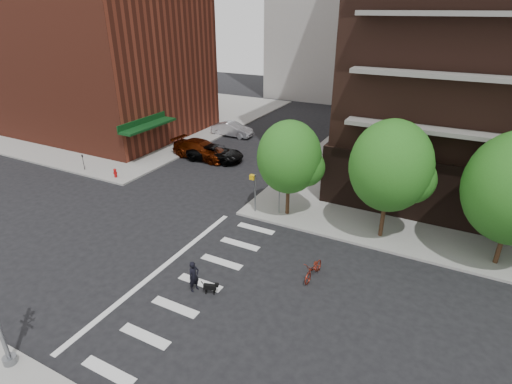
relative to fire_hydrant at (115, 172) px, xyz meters
name	(u,v)px	position (x,y,z in m)	size (l,w,h in m)	color
ground	(153,266)	(10.50, -7.80, -0.55)	(120.00, 120.00, 0.00)	black
sidewalk_nw	(127,115)	(-14.00, 15.70, -0.48)	(31.00, 33.00, 0.15)	gray
crosswalk	(187,278)	(12.71, -7.80, -0.55)	(3.85, 13.00, 0.01)	silver
midrise_nw	(92,31)	(-11.50, 10.20, 9.60)	(21.40, 15.50, 20.00)	maroon
tree_a	(289,157)	(14.50, 0.70, 3.49)	(4.00, 4.00, 5.90)	#301E11
tree_b	(391,166)	(20.50, 0.70, 3.99)	(4.50, 4.50, 6.65)	#301E11
pedestrian_signal	(260,188)	(12.82, 0.12, 1.30)	(2.18, 0.67, 2.60)	slate
fire_hydrant	(115,172)	(0.00, 0.00, 0.00)	(0.24, 0.24, 0.73)	#A50C0C
parking_meter	(83,160)	(-3.50, 0.00, 0.41)	(0.10, 0.08, 1.32)	black
parked_car_black	(215,153)	(4.78, 7.17, 0.15)	(5.03, 2.32, 1.40)	black
parked_car_maroon	(202,150)	(3.33, 7.15, 0.27)	(5.64, 2.29, 1.64)	#481403
parked_car_silver	(232,129)	(2.30, 14.28, 0.18)	(4.43, 1.54, 1.46)	silver
scooter	(314,269)	(18.32, -4.80, -0.05)	(0.67, 1.91, 1.00)	maroon
dog_walker	(194,276)	(13.58, -8.37, 0.24)	(0.38, 0.58, 1.59)	black
dog	(211,287)	(14.43, -8.23, -0.16)	(0.74, 0.39, 0.62)	black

